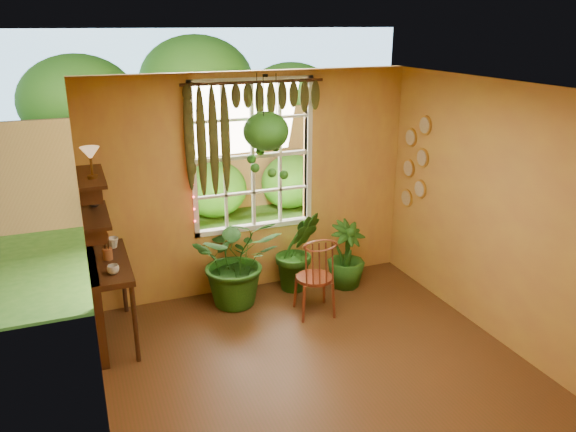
% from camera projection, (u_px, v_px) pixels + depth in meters
% --- Properties ---
extents(floor, '(4.50, 4.50, 0.00)m').
position_uv_depth(floor, '(331.00, 384.00, 5.29)').
color(floor, '#532D17').
rests_on(floor, ground).
extents(ceiling, '(4.50, 4.50, 0.00)m').
position_uv_depth(ceiling, '(340.00, 93.00, 4.41)').
color(ceiling, white).
rests_on(ceiling, wall_back).
extents(wall_back, '(4.00, 0.00, 4.00)m').
position_uv_depth(wall_back, '(254.00, 185.00, 6.83)').
color(wall_back, '#BB763F').
rests_on(wall_back, floor).
extents(wall_left, '(0.00, 4.50, 4.50)m').
position_uv_depth(wall_left, '(92.00, 290.00, 4.16)').
color(wall_left, '#BB763F').
rests_on(wall_left, floor).
extents(wall_right, '(0.00, 4.50, 4.50)m').
position_uv_depth(wall_right, '(517.00, 223.00, 5.54)').
color(wall_right, '#BB763F').
rests_on(wall_right, floor).
extents(window, '(1.52, 0.10, 1.86)m').
position_uv_depth(window, '(253.00, 156.00, 6.74)').
color(window, white).
rests_on(window, wall_back).
extents(valance_vine, '(1.70, 0.12, 1.10)m').
position_uv_depth(valance_vine, '(248.00, 110.00, 6.42)').
color(valance_vine, '#3C1B10').
rests_on(valance_vine, window).
extents(string_lights, '(0.03, 0.03, 1.54)m').
position_uv_depth(string_lights, '(191.00, 159.00, 6.38)').
color(string_lights, '#FF2633').
rests_on(string_lights, window).
extents(wall_plates, '(0.04, 0.32, 1.10)m').
position_uv_depth(wall_plates, '(415.00, 163.00, 7.04)').
color(wall_plates, beige).
rests_on(wall_plates, wall_right).
extents(counter_ledge, '(0.40, 1.20, 0.90)m').
position_uv_depth(counter_ledge, '(101.00, 293.00, 5.86)').
color(counter_ledge, '#3C1B10').
rests_on(counter_ledge, floor).
extents(shelf_lower, '(0.25, 0.90, 0.04)m').
position_uv_depth(shelf_lower, '(95.00, 216.00, 5.59)').
color(shelf_lower, '#3C1B10').
rests_on(shelf_lower, wall_left).
extents(shelf_upper, '(0.25, 0.90, 0.04)m').
position_uv_depth(shelf_upper, '(91.00, 177.00, 5.46)').
color(shelf_upper, '#3C1B10').
rests_on(shelf_upper, wall_left).
extents(backyard, '(14.00, 10.00, 12.00)m').
position_uv_depth(backyard, '(192.00, 127.00, 11.00)').
color(backyard, '#255217').
rests_on(backyard, ground).
extents(windsor_chair, '(0.47, 0.49, 1.13)m').
position_uv_depth(windsor_chair, '(315.00, 288.00, 6.46)').
color(windsor_chair, brown).
rests_on(windsor_chair, floor).
extents(potted_plant_left, '(1.19, 1.08, 1.14)m').
position_uv_depth(potted_plant_left, '(237.00, 259.00, 6.63)').
color(potted_plant_left, '#144A13').
rests_on(potted_plant_left, floor).
extents(potted_plant_mid, '(0.61, 0.51, 1.04)m').
position_uv_depth(potted_plant_mid, '(298.00, 251.00, 7.02)').
color(potted_plant_mid, '#144A13').
rests_on(potted_plant_mid, floor).
extents(potted_plant_right, '(0.60, 0.60, 0.86)m').
position_uv_depth(potted_plant_right, '(346.00, 255.00, 7.12)').
color(potted_plant_right, '#144A13').
rests_on(potted_plant_right, floor).
extents(hanging_basket, '(0.51, 0.51, 1.20)m').
position_uv_depth(hanging_basket, '(266.00, 137.00, 6.28)').
color(hanging_basket, black).
rests_on(hanging_basket, ceiling).
extents(cup_a, '(0.14, 0.14, 0.09)m').
position_uv_depth(cup_a, '(113.00, 270.00, 5.46)').
color(cup_a, silver).
rests_on(cup_a, counter_ledge).
extents(cup_b, '(0.16, 0.16, 0.11)m').
position_uv_depth(cup_b, '(113.00, 243.00, 6.09)').
color(cup_b, beige).
rests_on(cup_b, counter_ledge).
extents(brush_jar, '(0.10, 0.10, 0.36)m').
position_uv_depth(brush_jar, '(107.00, 247.00, 5.76)').
color(brush_jar, brown).
rests_on(brush_jar, counter_ledge).
extents(shelf_vase, '(0.16, 0.16, 0.13)m').
position_uv_depth(shelf_vase, '(93.00, 200.00, 5.80)').
color(shelf_vase, '#B2AD99').
rests_on(shelf_vase, shelf_lower).
extents(tiffany_lamp, '(0.18, 0.18, 0.30)m').
position_uv_depth(tiffany_lamp, '(90.00, 155.00, 5.27)').
color(tiffany_lamp, brown).
rests_on(tiffany_lamp, shelf_upper).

